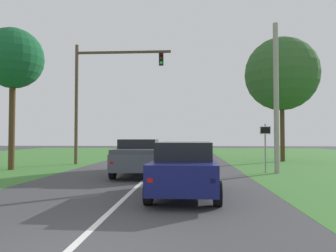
% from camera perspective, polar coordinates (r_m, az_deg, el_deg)
% --- Properties ---
extents(ground_plane, '(120.00, 120.00, 0.00)m').
position_cam_1_polar(ground_plane, '(15.56, -4.06, -9.17)').
color(ground_plane, '#424244').
extents(red_suv_near, '(2.30, 5.01, 1.79)m').
position_cam_1_polar(red_suv_near, '(11.13, 2.91, -7.09)').
color(red_suv_near, navy).
rests_on(red_suv_near, ground_plane).
extents(pickup_truck_lead, '(2.39, 5.62, 1.85)m').
position_cam_1_polar(pickup_truck_lead, '(17.07, -4.96, -5.33)').
color(pickup_truck_lead, '#4C515B').
rests_on(pickup_truck_lead, ground_plane).
extents(traffic_light, '(7.06, 0.40, 8.77)m').
position_cam_1_polar(traffic_light, '(24.81, -11.87, 6.72)').
color(traffic_light, brown).
rests_on(traffic_light, ground_plane).
extents(keep_moving_sign, '(0.60, 0.09, 2.70)m').
position_cam_1_polar(keep_moving_sign, '(18.98, 16.45, -2.60)').
color(keep_moving_sign, gray).
rests_on(keep_moving_sign, ground_plane).
extents(oak_tree_right, '(5.98, 5.98, 10.15)m').
position_cam_1_polar(oak_tree_right, '(28.96, 19.03, 8.46)').
color(oak_tree_right, '#4C351E').
rests_on(oak_tree_right, ground_plane).
extents(utility_pole_right, '(0.28, 0.28, 8.26)m').
position_cam_1_polar(utility_pole_right, '(19.08, 18.17, 4.68)').
color(utility_pole_right, '#9E998E').
rests_on(utility_pole_right, ground_plane).
extents(extra_tree_1, '(3.67, 3.67, 8.62)m').
position_cam_1_polar(extra_tree_1, '(22.62, -25.19, 10.41)').
color(extra_tree_1, '#4C351E').
rests_on(extra_tree_1, ground_plane).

